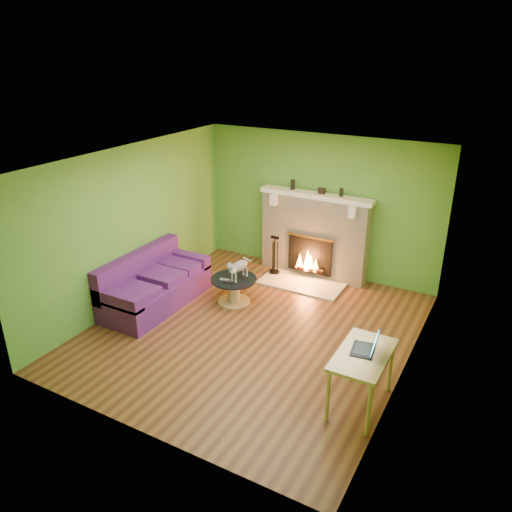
{
  "coord_description": "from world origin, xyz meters",
  "views": [
    {
      "loc": [
        3.21,
        -5.72,
        4.02
      ],
      "look_at": [
        -0.17,
        0.4,
        1.04
      ],
      "focal_mm": 35.0,
      "sensor_mm": 36.0,
      "label": 1
    }
  ],
  "objects_px": {
    "coffee_table": "(234,289)",
    "cat": "(239,268)",
    "desk": "(363,360)",
    "sofa": "(153,285)"
  },
  "relations": [
    {
      "from": "sofa",
      "to": "coffee_table",
      "type": "xyz_separation_m",
      "value": [
        1.14,
        0.7,
        -0.09
      ]
    },
    {
      "from": "desk",
      "to": "cat",
      "type": "relative_size",
      "value": 1.68
    },
    {
      "from": "sofa",
      "to": "coffee_table",
      "type": "distance_m",
      "value": 1.34
    },
    {
      "from": "cat",
      "to": "coffee_table",
      "type": "bearing_deg",
      "value": -140.27
    },
    {
      "from": "sofa",
      "to": "cat",
      "type": "xyz_separation_m",
      "value": [
        1.22,
        0.75,
        0.28
      ]
    },
    {
      "from": "sofa",
      "to": "desk",
      "type": "bearing_deg",
      "value": -11.95
    },
    {
      "from": "coffee_table",
      "to": "desk",
      "type": "height_order",
      "value": "desk"
    },
    {
      "from": "desk",
      "to": "coffee_table",
      "type": "bearing_deg",
      "value": 150.63
    },
    {
      "from": "coffee_table",
      "to": "cat",
      "type": "bearing_deg",
      "value": 32.01
    },
    {
      "from": "desk",
      "to": "cat",
      "type": "height_order",
      "value": "cat"
    }
  ]
}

